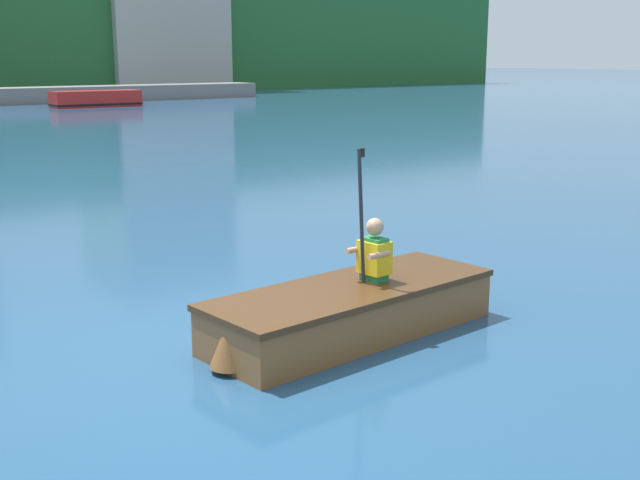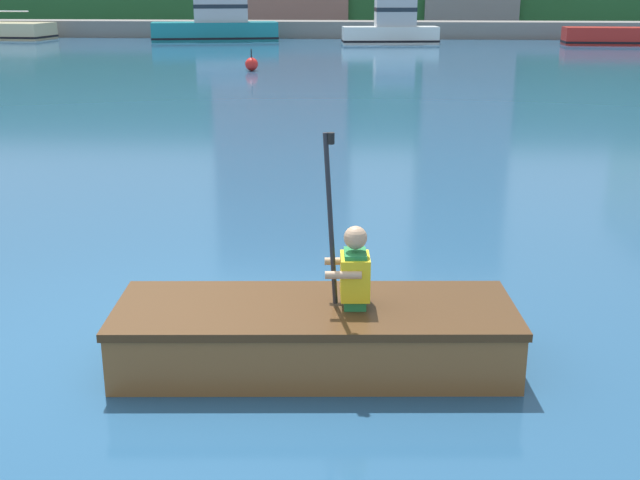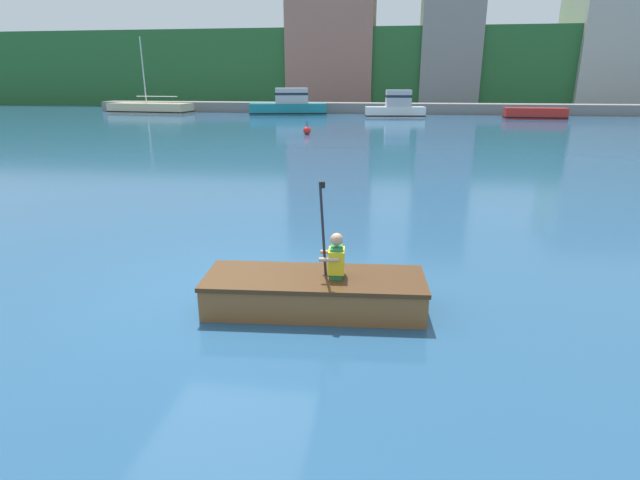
{
  "view_description": "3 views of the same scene",
  "coord_description": "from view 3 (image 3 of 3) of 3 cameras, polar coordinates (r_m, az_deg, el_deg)",
  "views": [
    {
      "loc": [
        -3.17,
        -5.94,
        2.58
      ],
      "look_at": [
        1.42,
        0.17,
        0.83
      ],
      "focal_mm": 45.0,
      "sensor_mm": 36.0,
      "label": 1
    },
    {
      "loc": [
        1.85,
        -5.8,
        2.72
      ],
      "look_at": [
        1.42,
        0.17,
        0.83
      ],
      "focal_mm": 45.0,
      "sensor_mm": 36.0,
      "label": 2
    },
    {
      "loc": [
        2.39,
        -6.46,
        3.0
      ],
      "look_at": [
        1.42,
        0.17,
        0.83
      ],
      "focal_mm": 28.0,
      "sensor_mm": 36.0,
      "label": 3
    }
  ],
  "objects": [
    {
      "name": "moored_boat_dock_west_inner",
      "position": [
        43.41,
        23.34,
        13.11
      ],
      "size": [
        4.64,
        1.74,
        0.84
      ],
      "color": "red",
      "rests_on": "ground"
    },
    {
      "name": "moored_boat_dock_center_far",
      "position": [
        44.63,
        -3.56,
        15.14
      ],
      "size": [
        6.83,
        3.32,
        2.24
      ],
      "color": "#197A84",
      "rests_on": "ground"
    },
    {
      "name": "waterfront_warehouse_left",
      "position": [
        60.73,
        1.4,
        23.49
      ],
      "size": [
        9.77,
        7.54,
        17.67
      ],
      "color": "#9E6B5B",
      "rests_on": "ground"
    },
    {
      "name": "moored_boat_dock_center_near",
      "position": [
        49.72,
        -18.79,
        14.07
      ],
      "size": [
        7.77,
        3.31,
        6.55
      ],
      "color": "#CCB789",
      "rests_on": "ground"
    },
    {
      "name": "waterfront_apartment_right",
      "position": [
        65.11,
        30.86,
        19.81
      ],
      "size": [
        9.75,
        9.85,
        15.52
      ],
      "color": "#B2A899",
      "rests_on": "ground"
    },
    {
      "name": "rowboat_foreground",
      "position": [
        6.78,
        -0.99,
        -5.79
      ],
      "size": [
        3.1,
        1.26,
        0.48
      ],
      "color": "brown",
      "rests_on": "ground"
    },
    {
      "name": "moored_boat_dock_west_end",
      "position": [
        42.12,
        8.69,
        14.75
      ],
      "size": [
        4.93,
        2.0,
        2.14
      ],
      "color": "white",
      "rests_on": "ground"
    },
    {
      "name": "person_paddler",
      "position": [
        6.58,
        1.8,
        -1.97
      ],
      "size": [
        0.35,
        0.37,
        1.29
      ],
      "color": "#267F3F",
      "rests_on": "rowboat_foreground"
    },
    {
      "name": "waterfront_office_block_center",
      "position": [
        60.8,
        14.69,
        22.9
      ],
      "size": [
        6.52,
        8.22,
        17.56
      ],
      "color": "gray",
      "rests_on": "ground"
    },
    {
      "name": "shoreline_ridge",
      "position": [
        66.74,
        6.71,
        18.81
      ],
      "size": [
        120.0,
        20.0,
        8.23
      ],
      "color": "#28602D",
      "rests_on": "ground"
    },
    {
      "name": "marina_dock",
      "position": [
        47.27,
        5.68,
        14.79
      ],
      "size": [
        51.22,
        2.4,
        0.9
      ],
      "color": "slate",
      "rests_on": "ground"
    },
    {
      "name": "channel_buoy",
      "position": [
        28.66,
        -1.5,
        12.39
      ],
      "size": [
        0.44,
        0.44,
        0.72
      ],
      "color": "red",
      "rests_on": "ground"
    },
    {
      "name": "ground_plane",
      "position": [
        7.51,
        -10.99,
        -5.94
      ],
      "size": [
        300.0,
        300.0,
        0.0
      ],
      "primitive_type": "plane",
      "color": "navy"
    }
  ]
}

